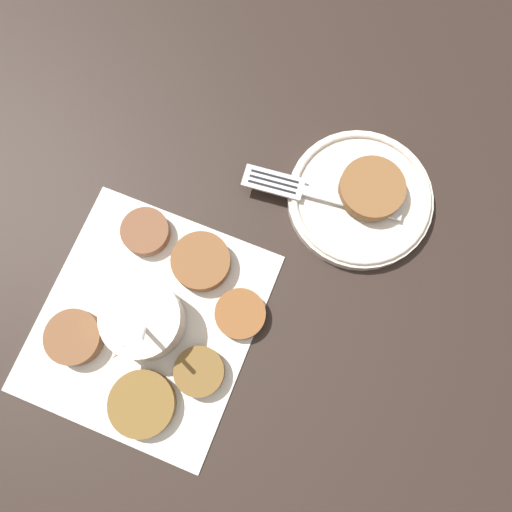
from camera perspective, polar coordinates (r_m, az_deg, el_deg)
ground_plane at (r=0.62m, az=-12.41°, el=-6.14°), size 4.00×4.00×0.00m
napkin at (r=0.61m, az=-12.31°, el=-7.34°), size 0.31×0.30×0.00m
sauce_bowl at (r=0.59m, az=-12.69°, el=-7.21°), size 0.10×0.09×0.10m
fritter_0 at (r=0.60m, az=-6.29°, el=-0.65°), size 0.07×0.07×0.02m
fritter_1 at (r=0.63m, az=-12.51°, el=2.73°), size 0.06×0.06×0.02m
fritter_2 at (r=0.62m, az=-20.05°, el=-8.73°), size 0.07×0.07×0.02m
fritter_3 at (r=0.60m, az=-12.88°, el=-16.13°), size 0.08×0.08×0.02m
fritter_4 at (r=0.59m, az=-6.49°, el=-12.98°), size 0.06×0.06×0.02m
fritter_5 at (r=0.59m, az=-1.81°, el=-6.63°), size 0.06×0.06×0.01m
serving_plate at (r=0.64m, az=11.80°, el=6.48°), size 0.18×0.18×0.02m
fritter_on_plate at (r=0.63m, az=13.10°, el=7.52°), size 0.08×0.08×0.02m
fork at (r=0.62m, az=5.52°, el=7.46°), size 0.08×0.20×0.00m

